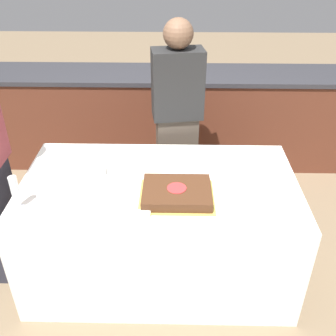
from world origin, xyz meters
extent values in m
plane|color=#7A664C|center=(0.00, 0.00, 0.00)|extent=(14.00, 14.00, 0.00)
cube|color=#5B2D1E|center=(0.00, 1.55, 0.44)|extent=(4.40, 0.55, 0.88)
cube|color=#2D2D33|center=(0.00, 1.55, 0.90)|extent=(4.40, 0.58, 0.04)
cube|color=white|center=(0.00, 0.00, 0.37)|extent=(1.72, 0.95, 0.75)
cube|color=gold|center=(0.11, -0.16, 0.75)|extent=(0.44, 0.35, 0.00)
cube|color=#472816|center=(0.11, -0.16, 0.78)|extent=(0.40, 0.31, 0.06)
cylinder|color=red|center=(0.11, -0.16, 0.81)|extent=(0.11, 0.11, 0.00)
cylinder|color=white|center=(-0.44, 0.08, 0.77)|extent=(0.20, 0.20, 0.04)
cylinder|color=white|center=(-0.78, -0.27, 0.75)|extent=(0.06, 0.06, 0.00)
cylinder|color=white|center=(-0.78, -0.27, 0.79)|extent=(0.01, 0.01, 0.08)
cylinder|color=white|center=(-0.78, -0.27, 0.89)|extent=(0.05, 0.05, 0.12)
cylinder|color=white|center=(0.07, 0.15, 0.75)|extent=(0.18, 0.18, 0.00)
cube|color=white|center=(-0.11, -0.35, 0.76)|extent=(0.16, 0.09, 0.02)
cube|color=#4C4238|center=(0.11, 0.69, 0.44)|extent=(0.33, 0.21, 0.87)
cube|color=black|center=(0.11, 0.69, 1.12)|extent=(0.39, 0.25, 0.50)
sphere|color=brown|center=(0.11, 0.69, 1.48)|extent=(0.21, 0.21, 0.21)
camera|label=1|loc=(0.10, -2.01, 2.12)|focal=42.00mm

